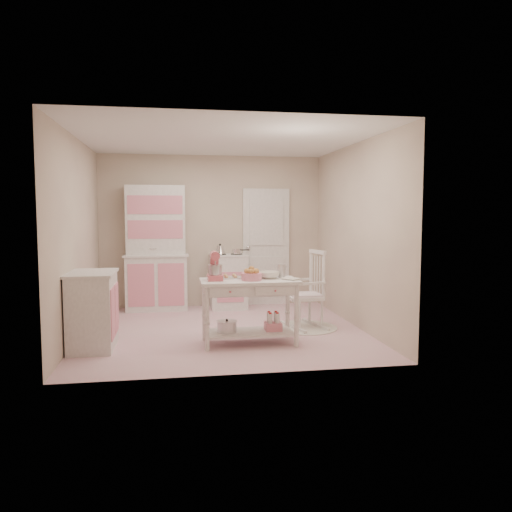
{
  "coord_description": "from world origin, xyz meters",
  "views": [
    {
      "loc": [
        -0.66,
        -6.76,
        1.63
      ],
      "look_at": [
        0.42,
        -0.24,
        1.05
      ],
      "focal_mm": 35.0,
      "sensor_mm": 36.0,
      "label": 1
    }
  ],
  "objects_px": {
    "hutch": "(156,248)",
    "base_cabinet": "(93,310)",
    "stove": "(228,281)",
    "work_table": "(249,312)",
    "stand_mixer": "(215,266)",
    "rocking_chair": "(305,289)",
    "bread_basket": "(252,277)"
  },
  "relations": [
    {
      "from": "hutch",
      "to": "base_cabinet",
      "type": "relative_size",
      "value": 2.26
    },
    {
      "from": "stove",
      "to": "base_cabinet",
      "type": "bearing_deg",
      "value": -129.99
    },
    {
      "from": "stove",
      "to": "hutch",
      "type": "bearing_deg",
      "value": 177.61
    },
    {
      "from": "base_cabinet",
      "to": "work_table",
      "type": "bearing_deg",
      "value": -3.33
    },
    {
      "from": "hutch",
      "to": "stand_mixer",
      "type": "height_order",
      "value": "hutch"
    },
    {
      "from": "hutch",
      "to": "work_table",
      "type": "bearing_deg",
      "value": -63.43
    },
    {
      "from": "base_cabinet",
      "to": "stove",
      "type": "bearing_deg",
      "value": 50.01
    },
    {
      "from": "rocking_chair",
      "to": "work_table",
      "type": "relative_size",
      "value": 0.92
    },
    {
      "from": "bread_basket",
      "to": "work_table",
      "type": "bearing_deg",
      "value": 111.8
    },
    {
      "from": "hutch",
      "to": "stove",
      "type": "xyz_separation_m",
      "value": [
        1.2,
        -0.05,
        -0.58
      ]
    },
    {
      "from": "stove",
      "to": "work_table",
      "type": "distance_m",
      "value": 2.35
    },
    {
      "from": "stove",
      "to": "rocking_chair",
      "type": "distance_m",
      "value": 1.88
    },
    {
      "from": "base_cabinet",
      "to": "rocking_chair",
      "type": "xyz_separation_m",
      "value": [
        2.78,
        0.6,
        0.09
      ]
    },
    {
      "from": "hutch",
      "to": "work_table",
      "type": "distance_m",
      "value": 2.76
    },
    {
      "from": "stove",
      "to": "base_cabinet",
      "type": "relative_size",
      "value": 1.0
    },
    {
      "from": "base_cabinet",
      "to": "bread_basket",
      "type": "xyz_separation_m",
      "value": [
        1.9,
        -0.16,
        0.39
      ]
    },
    {
      "from": "stove",
      "to": "stand_mixer",
      "type": "distance_m",
      "value": 2.42
    },
    {
      "from": "hutch",
      "to": "base_cabinet",
      "type": "bearing_deg",
      "value": -106.54
    },
    {
      "from": "stove",
      "to": "rocking_chair",
      "type": "xyz_separation_m",
      "value": [
        0.9,
        -1.65,
        0.09
      ]
    },
    {
      "from": "stove",
      "to": "bread_basket",
      "type": "distance_m",
      "value": 2.43
    },
    {
      "from": "stand_mixer",
      "to": "rocking_chair",
      "type": "bearing_deg",
      "value": 28.04
    },
    {
      "from": "stove",
      "to": "work_table",
      "type": "height_order",
      "value": "stove"
    },
    {
      "from": "bread_basket",
      "to": "stand_mixer",
      "type": "bearing_deg",
      "value": 170.96
    },
    {
      "from": "rocking_chair",
      "to": "stand_mixer",
      "type": "height_order",
      "value": "stand_mixer"
    },
    {
      "from": "stand_mixer",
      "to": "bread_basket",
      "type": "xyz_separation_m",
      "value": [
        0.44,
        -0.07,
        -0.12
      ]
    },
    {
      "from": "base_cabinet",
      "to": "bread_basket",
      "type": "bearing_deg",
      "value": -4.8
    },
    {
      "from": "rocking_chair",
      "to": "work_table",
      "type": "height_order",
      "value": "rocking_chair"
    },
    {
      "from": "base_cabinet",
      "to": "work_table",
      "type": "relative_size",
      "value": 0.77
    },
    {
      "from": "work_table",
      "to": "stand_mixer",
      "type": "xyz_separation_m",
      "value": [
        -0.42,
        0.02,
        0.57
      ]
    },
    {
      "from": "rocking_chair",
      "to": "bread_basket",
      "type": "height_order",
      "value": "rocking_chair"
    },
    {
      "from": "work_table",
      "to": "bread_basket",
      "type": "relative_size",
      "value": 4.8
    },
    {
      "from": "bread_basket",
      "to": "stove",
      "type": "bearing_deg",
      "value": 90.51
    }
  ]
}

